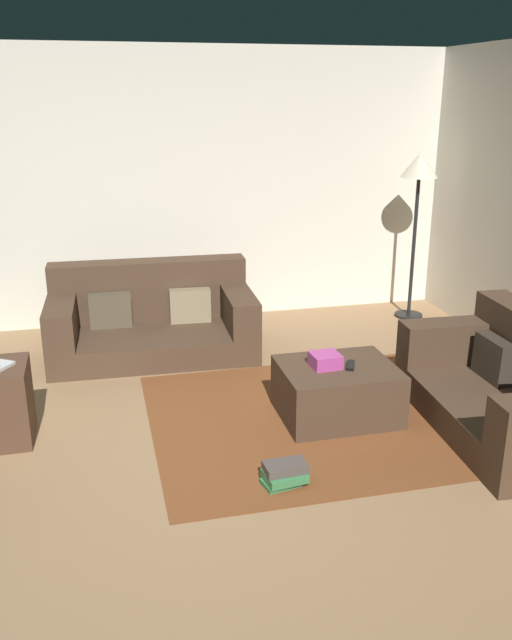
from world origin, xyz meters
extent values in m
plane|color=#93704C|center=(0.00, 0.00, 0.00)|extent=(6.40, 6.40, 0.00)
cube|color=silver|center=(0.00, 3.14, 1.30)|extent=(6.40, 0.12, 2.60)
cube|color=#473323|center=(0.01, 2.15, 0.11)|extent=(1.77, 1.01, 0.22)
cube|color=#473323|center=(0.02, 2.50, 0.49)|extent=(1.75, 0.30, 0.53)
cube|color=#473323|center=(0.76, 2.12, 0.38)|extent=(0.27, 0.96, 0.31)
cube|color=#473323|center=(-0.74, 2.18, 0.38)|extent=(0.27, 0.96, 0.31)
cube|color=#8C7A5B|center=(0.36, 2.29, 0.37)|extent=(0.37, 0.15, 0.30)
cube|color=brown|center=(-0.34, 2.32, 0.37)|extent=(0.36, 0.13, 0.30)
cube|color=#473323|center=(2.15, 0.21, 0.11)|extent=(0.96, 1.65, 0.23)
cube|color=#473323|center=(2.19, 0.89, 0.38)|extent=(0.87, 0.29, 0.32)
cube|color=#372D24|center=(2.28, 0.52, 0.38)|extent=(0.13, 0.36, 0.30)
cube|color=#473323|center=(1.15, 0.64, 0.19)|extent=(0.79, 0.64, 0.38)
cube|color=#B23F8C|center=(1.06, 0.66, 0.43)|extent=(0.21, 0.20, 0.10)
cube|color=black|center=(1.23, 0.61, 0.39)|extent=(0.11, 0.17, 0.02)
cube|color=#387A47|center=(0.52, -0.12, 0.02)|extent=(0.23, 0.18, 0.03)
cube|color=#387A47|center=(0.55, -0.12, 0.06)|extent=(0.26, 0.21, 0.05)
cube|color=#4C423D|center=(0.56, -0.11, 0.11)|extent=(0.26, 0.17, 0.05)
cylinder|color=black|center=(2.65, 2.59, 0.01)|extent=(0.28, 0.28, 0.02)
cylinder|color=black|center=(2.65, 2.59, 0.70)|extent=(0.04, 0.04, 1.40)
cone|color=beige|center=(2.65, 2.59, 1.52)|extent=(0.36, 0.36, 0.24)
cube|color=brown|center=(1.15, 0.64, 0.00)|extent=(2.60, 2.00, 0.01)
camera|label=1|loc=(-0.42, -3.41, 2.18)|focal=37.82mm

